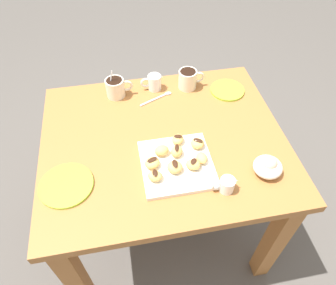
{
  "coord_description": "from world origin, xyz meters",
  "views": [
    {
      "loc": [
        -0.14,
        -0.83,
        1.63
      ],
      "look_at": [
        0.01,
        -0.04,
        0.73
      ],
      "focal_mm": 33.15,
      "sensor_mm": 36.0,
      "label": 1
    }
  ],
  "objects_px": {
    "beignet_1": "(175,167)",
    "beignet_8": "(152,163)",
    "dining_table": "(164,159)",
    "pastry_plate_square": "(177,164)",
    "ice_cream_bowl": "(268,166)",
    "saucer_lime_right": "(66,185)",
    "coffee_mug_cream_left": "(116,87)",
    "beignet_0": "(162,151)",
    "beignet_6": "(202,158)",
    "coffee_mug_cream_right": "(188,79)",
    "beignet_4": "(193,165)",
    "saucer_lime_left": "(227,90)",
    "beignet_2": "(155,176)",
    "beignet_7": "(198,144)",
    "beignet_3": "(177,151)",
    "chocolate_sauce_pitcher": "(227,184)",
    "beignet_5": "(178,140)",
    "cream_pitcher_white": "(154,82)"
  },
  "relations": [
    {
      "from": "beignet_1",
      "to": "beignet_8",
      "type": "bearing_deg",
      "value": 155.35
    },
    {
      "from": "dining_table",
      "to": "pastry_plate_square",
      "type": "height_order",
      "value": "pastry_plate_square"
    },
    {
      "from": "dining_table",
      "to": "ice_cream_bowl",
      "type": "distance_m",
      "value": 0.44
    },
    {
      "from": "saucer_lime_right",
      "to": "beignet_1",
      "type": "xyz_separation_m",
      "value": [
        0.39,
        -0.01,
        0.03
      ]
    },
    {
      "from": "coffee_mug_cream_left",
      "to": "beignet_1",
      "type": "height_order",
      "value": "coffee_mug_cream_left"
    },
    {
      "from": "saucer_lime_right",
      "to": "beignet_1",
      "type": "bearing_deg",
      "value": -2.18
    },
    {
      "from": "beignet_0",
      "to": "beignet_6",
      "type": "relative_size",
      "value": 1.05
    },
    {
      "from": "coffee_mug_cream_right",
      "to": "beignet_1",
      "type": "bearing_deg",
      "value": -108.4
    },
    {
      "from": "coffee_mug_cream_left",
      "to": "ice_cream_bowl",
      "type": "height_order",
      "value": "coffee_mug_cream_left"
    },
    {
      "from": "coffee_mug_cream_right",
      "to": "beignet_4",
      "type": "xyz_separation_m",
      "value": [
        -0.09,
        -0.48,
        -0.01
      ]
    },
    {
      "from": "saucer_lime_right",
      "to": "beignet_8",
      "type": "xyz_separation_m",
      "value": [
        0.31,
        0.02,
        0.03
      ]
    },
    {
      "from": "pastry_plate_square",
      "to": "saucer_lime_right",
      "type": "height_order",
      "value": "pastry_plate_square"
    },
    {
      "from": "saucer_lime_left",
      "to": "beignet_0",
      "type": "distance_m",
      "value": 0.49
    },
    {
      "from": "ice_cream_bowl",
      "to": "beignet_2",
      "type": "height_order",
      "value": "ice_cream_bowl"
    },
    {
      "from": "beignet_7",
      "to": "saucer_lime_left",
      "type": "bearing_deg",
      "value": 54.75
    },
    {
      "from": "dining_table",
      "to": "beignet_6",
      "type": "xyz_separation_m",
      "value": [
        0.12,
        -0.15,
        0.16
      ]
    },
    {
      "from": "beignet_3",
      "to": "beignet_7",
      "type": "xyz_separation_m",
      "value": [
        0.09,
        0.03,
        -0.0
      ]
    },
    {
      "from": "saucer_lime_left",
      "to": "beignet_4",
      "type": "height_order",
      "value": "beignet_4"
    },
    {
      "from": "beignet_4",
      "to": "coffee_mug_cream_left",
      "type": "bearing_deg",
      "value": 116.64
    },
    {
      "from": "coffee_mug_cream_left",
      "to": "beignet_6",
      "type": "relative_size",
      "value": 2.55
    },
    {
      "from": "beignet_6",
      "to": "beignet_8",
      "type": "height_order",
      "value": "beignet_8"
    },
    {
      "from": "pastry_plate_square",
      "to": "coffee_mug_cream_right",
      "type": "xyz_separation_m",
      "value": [
        0.14,
        0.45,
        0.04
      ]
    },
    {
      "from": "chocolate_sauce_pitcher",
      "to": "beignet_4",
      "type": "relative_size",
      "value": 1.72
    },
    {
      "from": "dining_table",
      "to": "coffee_mug_cream_left",
      "type": "xyz_separation_m",
      "value": [
        -0.16,
        0.3,
        0.18
      ]
    },
    {
      "from": "chocolate_sauce_pitcher",
      "to": "beignet_4",
      "type": "xyz_separation_m",
      "value": [
        -0.09,
        0.1,
        0.0
      ]
    },
    {
      "from": "chocolate_sauce_pitcher",
      "to": "beignet_7",
      "type": "bearing_deg",
      "value": 105.04
    },
    {
      "from": "beignet_3",
      "to": "beignet_5",
      "type": "xyz_separation_m",
      "value": [
        0.02,
        0.06,
        -0.0
      ]
    },
    {
      "from": "beignet_6",
      "to": "coffee_mug_cream_right",
      "type": "bearing_deg",
      "value": 83.29
    },
    {
      "from": "beignet_2",
      "to": "beignet_7",
      "type": "height_order",
      "value": "same"
    },
    {
      "from": "cream_pitcher_white",
      "to": "beignet_0",
      "type": "bearing_deg",
      "value": -95.02
    },
    {
      "from": "ice_cream_bowl",
      "to": "beignet_1",
      "type": "relative_size",
      "value": 1.88
    },
    {
      "from": "beignet_4",
      "to": "beignet_1",
      "type": "bearing_deg",
      "value": 179.17
    },
    {
      "from": "dining_table",
      "to": "beignet_4",
      "type": "height_order",
      "value": "beignet_4"
    },
    {
      "from": "beignet_4",
      "to": "beignet_7",
      "type": "relative_size",
      "value": 1.02
    },
    {
      "from": "dining_table",
      "to": "beignet_7",
      "type": "relative_size",
      "value": 18.48
    },
    {
      "from": "saucer_lime_right",
      "to": "beignet_2",
      "type": "height_order",
      "value": "beignet_2"
    },
    {
      "from": "dining_table",
      "to": "beignet_3",
      "type": "relative_size",
      "value": 19.1
    },
    {
      "from": "saucer_lime_left",
      "to": "beignet_3",
      "type": "bearing_deg",
      "value": -132.16
    },
    {
      "from": "beignet_8",
      "to": "beignet_7",
      "type": "bearing_deg",
      "value": 18.15
    },
    {
      "from": "beignet_3",
      "to": "beignet_7",
      "type": "distance_m",
      "value": 0.09
    },
    {
      "from": "coffee_mug_cream_right",
      "to": "chocolate_sauce_pitcher",
      "type": "xyz_separation_m",
      "value": [
        0.0,
        -0.58,
        -0.02
      ]
    },
    {
      "from": "pastry_plate_square",
      "to": "beignet_4",
      "type": "relative_size",
      "value": 4.86
    },
    {
      "from": "dining_table",
      "to": "coffee_mug_cream_right",
      "type": "height_order",
      "value": "coffee_mug_cream_right"
    },
    {
      "from": "cream_pitcher_white",
      "to": "ice_cream_bowl",
      "type": "relative_size",
      "value": 1.0
    },
    {
      "from": "beignet_5",
      "to": "saucer_lime_left",
      "type": "bearing_deg",
      "value": 43.95
    },
    {
      "from": "dining_table",
      "to": "beignet_5",
      "type": "distance_m",
      "value": 0.18
    },
    {
      "from": "dining_table",
      "to": "beignet_0",
      "type": "height_order",
      "value": "beignet_0"
    },
    {
      "from": "pastry_plate_square",
      "to": "ice_cream_bowl",
      "type": "xyz_separation_m",
      "value": [
        0.31,
        -0.09,
        0.03
      ]
    },
    {
      "from": "coffee_mug_cream_right",
      "to": "saucer_lime_left",
      "type": "distance_m",
      "value": 0.19
    },
    {
      "from": "cream_pitcher_white",
      "to": "beignet_3",
      "type": "xyz_separation_m",
      "value": [
        0.02,
        -0.42,
        -0.0
      ]
    }
  ]
}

